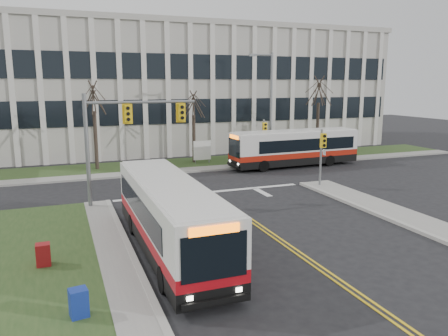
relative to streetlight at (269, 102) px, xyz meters
The scene contains 18 objects.
ground 18.81m from the streetlight, 116.37° to the right, with size 120.00×120.00×0.00m, color black.
grass_verge 28.30m from the streetlight, 130.38° to the right, with size 5.00×26.00×0.12m, color #2C471E.
sidewalk_west 26.49m from the streetlight, 125.34° to the right, with size 1.20×26.00×0.14m, color #9E9B93.
sidewalk_cross 6.04m from the streetlight, 161.74° to the right, with size 44.00×1.60×0.14m, color #9E9B93.
building_lawn 6.23m from the streetlight, 149.29° to the left, with size 44.00×5.00×0.12m, color #2C471E.
office_building 14.15m from the streetlight, 102.38° to the left, with size 40.00×16.00×12.00m, color #BBB6AC.
mast_arm_signal 16.39m from the streetlight, 146.49° to the right, with size 6.11×0.38×6.20m.
signal_pole_near 9.72m from the streetlight, 95.10° to the right, with size 0.34×0.39×3.80m.
signal_pole_far 2.93m from the streetlight, 136.05° to the right, with size 0.34×0.39×3.80m.
streetlight is the anchor object (origin of this frame).
directory_sign 6.96m from the streetlight, 166.77° to the left, with size 1.50×0.12×2.00m.
tree_left 14.15m from the streetlight, behind, with size 1.80×1.80×7.70m.
tree_mid 6.36m from the streetlight, 161.65° to the left, with size 1.80×1.80×6.82m.
tree_right 6.28m from the streetlight, 16.78° to the left, with size 1.80×1.80×8.25m.
bus_main 21.37m from the streetlight, 127.43° to the right, with size 2.32×10.70×2.85m, color silver, non-canonical shape.
bus_cross 4.53m from the streetlight, 59.95° to the right, with size 2.35×10.86×2.90m, color silver, non-canonical shape.
newspaper_box_blue 27.03m from the streetlight, 128.31° to the right, with size 0.50×0.45×0.95m, color navy.
newspaper_box_red 24.64m from the streetlight, 136.45° to the right, with size 0.50×0.45×0.95m, color maroon.
Camera 1 is at (-8.69, -16.92, 6.70)m, focal length 35.00 mm.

